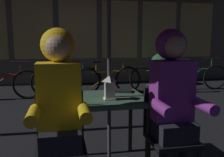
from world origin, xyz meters
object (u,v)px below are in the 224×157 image
(bicycle_third, at_px, (67,80))
(person_left_hooded, at_px, (59,99))
(lantern, at_px, (109,87))
(chair_right, at_px, (169,131))
(bicycle_fourth, at_px, (108,80))
(bicycle_second, at_px, (3,84))
(potted_plant, at_px, (161,66))
(cafe_table, at_px, (109,107))
(person_right_hooded, at_px, (173,94))
(bicycle_fifth, at_px, (163,79))
(book, at_px, (123,91))
(bicycle_furthest, at_px, (196,77))
(chair_left, at_px, (61,139))

(bicycle_third, bearing_deg, person_left_hooded, -91.84)
(lantern, xyz_separation_m, bicycle_third, (-0.34, 3.64, -0.51))
(chair_right, relative_size, bicycle_fourth, 0.52)
(bicycle_second, bearing_deg, potted_plant, 14.46)
(cafe_table, bearing_deg, bicycle_second, 117.57)
(person_right_hooded, relative_size, bicycle_fourth, 0.83)
(bicycle_fifth, bearing_deg, person_right_hooded, -111.85)
(cafe_table, bearing_deg, lantern, -98.74)
(cafe_table, height_order, lantern, lantern)
(person_left_hooded, height_order, bicycle_fifth, person_left_hooded)
(person_left_hooded, bearing_deg, bicycle_fifth, 56.68)
(bicycle_second, xyz_separation_m, potted_plant, (4.08, 1.05, 0.20))
(bicycle_second, relative_size, bicycle_fifth, 1.02)
(cafe_table, relative_size, potted_plant, 0.80)
(bicycle_second, xyz_separation_m, book, (1.93, -3.10, 0.41))
(person_left_hooded, xyz_separation_m, potted_plant, (2.83, 4.80, -0.30))
(cafe_table, height_order, bicycle_furthest, bicycle_furthest)
(lantern, height_order, person_left_hooded, person_left_hooded)
(chair_left, distance_m, person_right_hooded, 1.03)
(potted_plant, bearing_deg, bicycle_fifth, -109.04)
(bicycle_fifth, bearing_deg, potted_plant, 70.96)
(cafe_table, height_order, book, book)
(person_left_hooded, bearing_deg, person_right_hooded, 0.00)
(person_right_hooded, relative_size, bicycle_fifth, 0.85)
(bicycle_second, bearing_deg, chair_right, -59.04)
(lantern, xyz_separation_m, bicycle_furthest, (2.99, 3.60, -0.51))
(cafe_table, height_order, potted_plant, potted_plant)
(bicycle_second, distance_m, book, 3.68)
(chair_left, relative_size, bicycle_furthest, 0.52)
(bicycle_fourth, xyz_separation_m, book, (-0.42, -3.21, 0.41))
(bicycle_second, relative_size, bicycle_furthest, 1.00)
(cafe_table, height_order, bicycle_fourth, bicycle_fourth)
(bicycle_fourth, xyz_separation_m, bicycle_fifth, (1.37, -0.11, 0.00))
(bicycle_fourth, distance_m, potted_plant, 1.98)
(person_right_hooded, height_order, bicycle_fifth, person_right_hooded)
(bicycle_fourth, height_order, bicycle_fifth, same)
(lantern, relative_size, bicycle_fifth, 0.14)
(bicycle_second, height_order, potted_plant, potted_plant)
(bicycle_fifth, bearing_deg, book, -119.97)
(cafe_table, relative_size, chair_left, 0.85)
(person_right_hooded, relative_size, bicycle_furthest, 0.84)
(bicycle_third, relative_size, book, 8.38)
(cafe_table, xyz_separation_m, bicycle_third, (-0.35, 3.54, -0.29))
(book, bearing_deg, bicycle_second, 139.98)
(chair_left, height_order, chair_right, same)
(lantern, height_order, person_right_hooded, person_right_hooded)
(bicycle_furthest, bearing_deg, bicycle_fourth, -178.44)
(cafe_table, xyz_separation_m, chair_left, (-0.48, -0.37, -0.15))
(bicycle_fifth, bearing_deg, chair_right, -112.15)
(bicycle_furthest, bearing_deg, potted_plant, 125.73)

